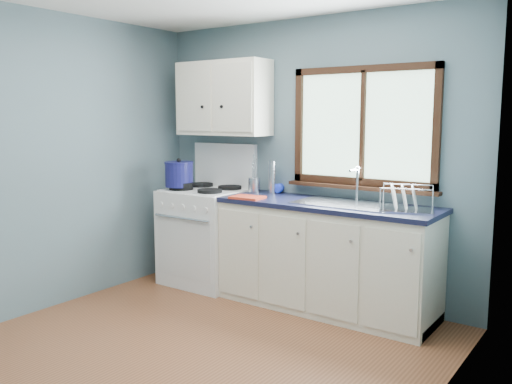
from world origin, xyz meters
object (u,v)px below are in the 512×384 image
Objects in this scene: gas_range at (207,233)px; sink at (346,212)px; base_cabinets at (326,262)px; skillet at (182,184)px; dish_rack at (405,204)px; thermos at (272,177)px; stockpot at (179,174)px; utensil_crock at (254,185)px.

gas_range is 1.62× the size of sink.
base_cabinets is 2.20× the size of sink.
dish_rack is (2.15, 0.16, -0.01)m from skillet.
gas_range is 0.54m from skillet.
gas_range reaches higher than sink.
base_cabinets is at bearing 179.87° from sink.
stockpot is at bearing -155.94° from thermos.
skillet is (-1.47, -0.19, 0.57)m from base_cabinets.
stockpot is at bearing 167.08° from dish_rack.
sink reaches higher than dish_rack.
utensil_crock is 1.19× the size of thermos.
utensil_crock reaches higher than skillet.
gas_range reaches higher than thermos.
gas_range reaches higher than stockpot.
thermos reaches higher than sink.
thermos is at bearing 154.09° from dish_rack.
gas_range reaches higher than utensil_crock.
base_cabinets is 5.26× the size of skillet.
gas_range is 4.51× the size of thermos.
gas_range is 0.74× the size of base_cabinets.
stockpot reaches higher than thermos.
utensil_crock is at bearing 3.85° from skillet.
stockpot is (-0.03, -0.00, 0.10)m from skillet.
skillet is 0.98× the size of utensil_crock.
utensil_crock is at bearing -155.53° from thermos.
sink is 2.34× the size of utensil_crock.
base_cabinets is (1.31, 0.02, -0.08)m from gas_range.
utensil_crock is (0.64, 0.30, 0.01)m from skillet.
gas_range is 0.64m from stockpot.
stockpot is 0.66× the size of dish_rack.
utensil_crock is (0.48, 0.13, 0.50)m from gas_range.
sink is 1.82× the size of dish_rack.
sink is 0.52m from dish_rack.
skillet is (-0.16, -0.17, 0.49)m from gas_range.
base_cabinets is 6.13× the size of thermos.
gas_range is at bearing -179.29° from sink.
base_cabinets is at bearing 7.17° from stockpot.
skillet is at bearing 4.60° from stockpot.
base_cabinets is 1.65m from stockpot.
thermos is (0.80, 0.37, 0.09)m from skillet.
gas_range is at bearing 41.37° from stockpot.
utensil_crock is (0.67, 0.30, -0.09)m from stockpot.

